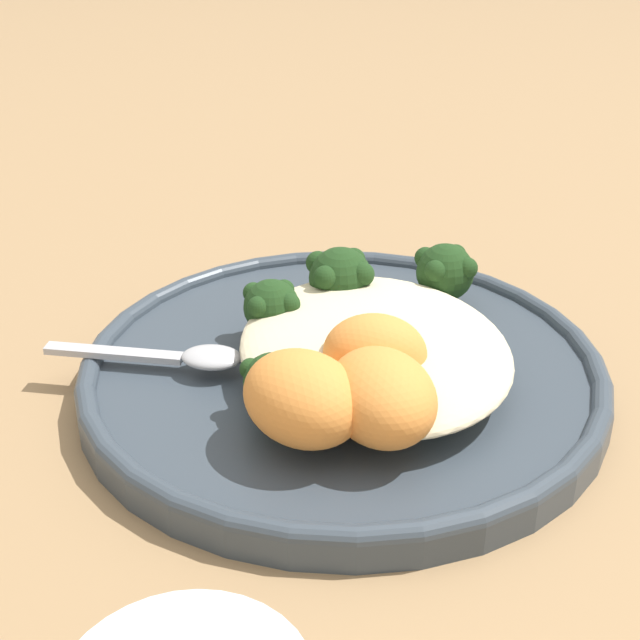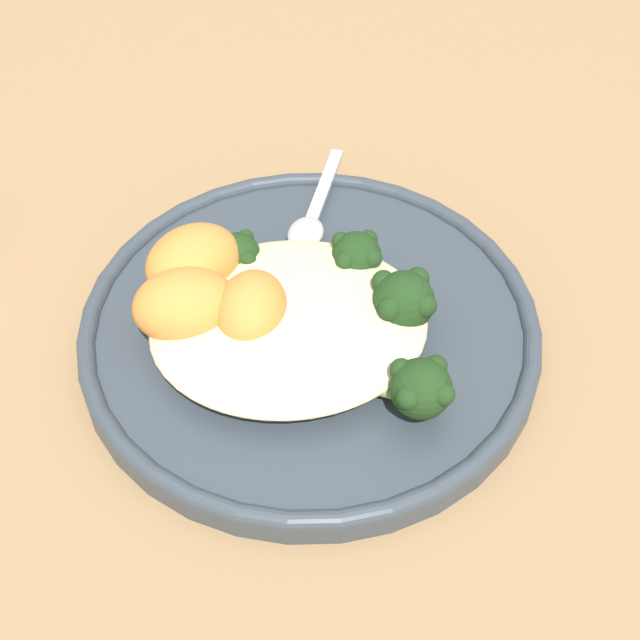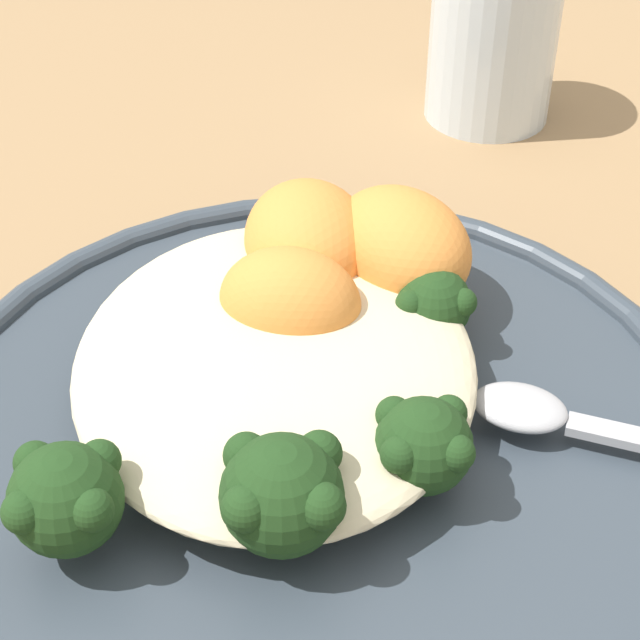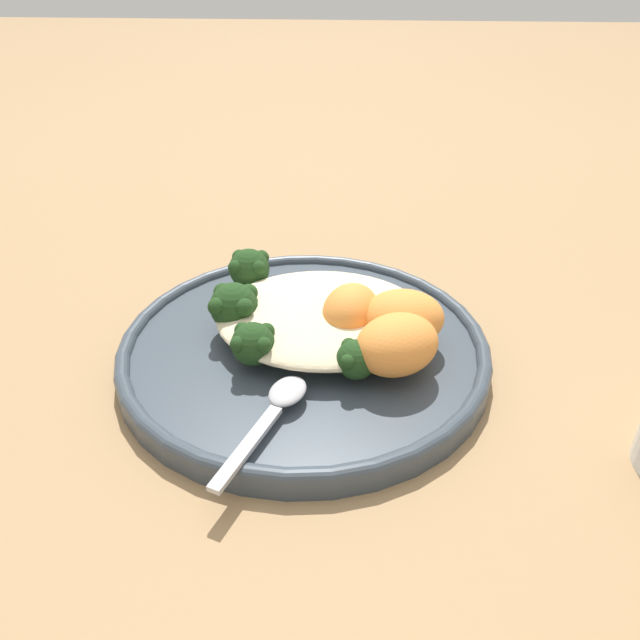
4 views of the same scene
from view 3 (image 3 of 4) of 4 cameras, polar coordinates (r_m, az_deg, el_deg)
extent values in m
plane|color=#9E7A51|center=(0.42, -0.35, -5.65)|extent=(4.00, 4.00, 0.00)
cylinder|color=#38424C|center=(0.40, -0.44, -6.31)|extent=(0.30, 0.30, 0.02)
torus|color=#38424C|center=(0.40, -0.45, -5.50)|extent=(0.30, 0.30, 0.01)
ellipsoid|color=beige|center=(0.39, -2.42, -2.65)|extent=(0.17, 0.15, 0.02)
ellipsoid|color=#8EB25B|center=(0.38, -7.98, -5.27)|extent=(0.10, 0.07, 0.01)
sphere|color=#1E3D19|center=(0.35, -13.40, -9.30)|extent=(0.04, 0.04, 0.04)
sphere|color=#1E3D19|center=(0.33, -12.09, -9.87)|extent=(0.01, 0.01, 0.01)
sphere|color=#1E3D19|center=(0.35, -11.67, -7.36)|extent=(0.01, 0.01, 0.01)
sphere|color=#1E3D19|center=(0.35, -14.94, -7.35)|extent=(0.01, 0.01, 0.01)
sphere|color=#1E3D19|center=(0.34, -15.52, -9.83)|extent=(0.01, 0.01, 0.01)
ellipsoid|color=#8EB25B|center=(0.38, -3.93, -4.95)|extent=(0.11, 0.04, 0.01)
sphere|color=#1E3D19|center=(0.34, -2.05, -9.33)|extent=(0.04, 0.04, 0.04)
sphere|color=#1E3D19|center=(0.32, -0.11, -9.91)|extent=(0.02, 0.02, 0.02)
sphere|color=#1E3D19|center=(0.34, -0.24, -7.13)|extent=(0.02, 0.02, 0.02)
sphere|color=#1E3D19|center=(0.34, -3.95, -7.21)|extent=(0.02, 0.02, 0.02)
sphere|color=#1E3D19|center=(0.32, -4.01, -9.99)|extent=(0.02, 0.02, 0.02)
ellipsoid|color=#8EB25B|center=(0.39, -0.70, -4.37)|extent=(0.08, 0.08, 0.01)
sphere|color=#1E3D19|center=(0.36, 5.54, -6.71)|extent=(0.03, 0.03, 0.03)
sphere|color=#1E3D19|center=(0.35, 7.28, -7.06)|extent=(0.01, 0.01, 0.01)
sphere|color=#1E3D19|center=(0.36, 6.88, -4.96)|extent=(0.01, 0.01, 0.01)
sphere|color=#1E3D19|center=(0.36, 3.97, -5.06)|extent=(0.01, 0.01, 0.01)
sphere|color=#1E3D19|center=(0.35, 4.25, -7.18)|extent=(0.01, 0.01, 0.01)
ellipsoid|color=#8EB25B|center=(0.41, -1.06, -1.08)|extent=(0.04, 0.11, 0.02)
sphere|color=#1E3D19|center=(0.42, 6.07, 0.84)|extent=(0.03, 0.03, 0.03)
sphere|color=#1E3D19|center=(0.41, 7.61, 0.94)|extent=(0.01, 0.01, 0.01)
sphere|color=#1E3D19|center=(0.42, 5.93, 2.38)|extent=(0.01, 0.01, 0.01)
sphere|color=#1E3D19|center=(0.41, 4.81, 0.88)|extent=(0.01, 0.01, 0.01)
ellipsoid|color=orange|center=(0.44, -0.80, 4.29)|extent=(0.07, 0.06, 0.04)
ellipsoid|color=orange|center=(0.40, -1.60, 0.93)|extent=(0.06, 0.07, 0.04)
ellipsoid|color=orange|center=(0.43, 4.32, 3.97)|extent=(0.08, 0.08, 0.04)
ellipsoid|color=#B7B7BC|center=(0.39, 10.62, -4.60)|extent=(0.04, 0.04, 0.01)
cylinder|color=silver|center=(0.61, 9.21, 14.46)|extent=(0.07, 0.07, 0.09)
camera|label=1|loc=(0.71, 8.89, 37.78)|focal=50.00mm
camera|label=2|loc=(0.52, -70.08, 37.74)|focal=50.00mm
camera|label=4|loc=(0.53, 58.63, 24.85)|focal=35.00mm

